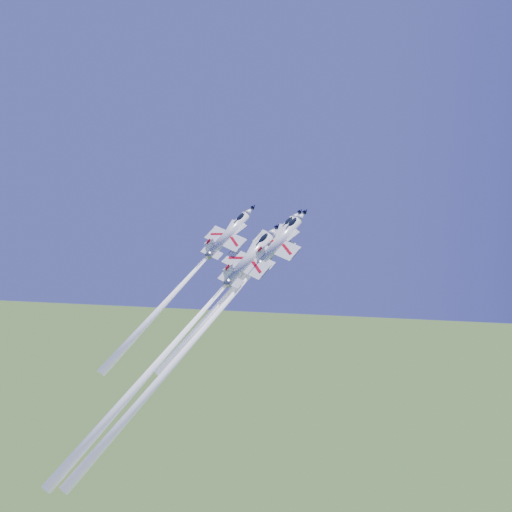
# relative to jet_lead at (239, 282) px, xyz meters

# --- Properties ---
(jet_lead) EXTENTS (22.02, 29.32, 32.74)m
(jet_lead) POSITION_rel_jet_lead_xyz_m (0.00, 0.00, 0.00)
(jet_lead) COLOR silver
(jet_left) EXTENTS (22.65, 30.16, 33.68)m
(jet_left) POSITION_rel_jet_lead_xyz_m (-10.83, -0.49, 0.41)
(jet_left) COLOR silver
(jet_right) EXTENTS (31.82, 44.27, 49.98)m
(jet_right) POSITION_rel_jet_lead_xyz_m (-5.09, -8.99, -7.18)
(jet_right) COLOR silver
(jet_slot) EXTENTS (30.13, 41.38, 46.57)m
(jet_slot) POSITION_rel_jet_lead_xyz_m (-9.49, -10.79, -8.61)
(jet_slot) COLOR silver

